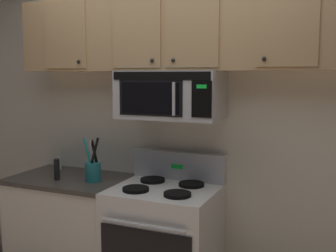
# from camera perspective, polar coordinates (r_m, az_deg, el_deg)

# --- Properties ---
(back_wall) EXTENTS (5.20, 0.10, 2.70)m
(back_wall) POSITION_cam_1_polar(r_m,az_deg,el_deg) (3.28, 2.08, 0.59)
(back_wall) COLOR silver
(back_wall) RESTS_ON ground_plane
(stove_range) EXTENTS (0.76, 0.69, 1.12)m
(stove_range) POSITION_cam_1_polar(r_m,az_deg,el_deg) (3.17, -0.49, -16.15)
(stove_range) COLOR white
(stove_range) RESTS_ON ground_plane
(over_range_microwave) EXTENTS (0.76, 0.43, 0.35)m
(over_range_microwave) POSITION_cam_1_polar(r_m,az_deg,el_deg) (3.03, 0.37, 4.34)
(over_range_microwave) COLOR #B7BABF
(upper_cabinets) EXTENTS (2.50, 0.36, 0.55)m
(upper_cabinets) POSITION_cam_1_polar(r_m,az_deg,el_deg) (3.07, 0.62, 12.79)
(upper_cabinets) COLOR tan
(counter_segment) EXTENTS (0.93, 0.65, 0.90)m
(counter_segment) POSITION_cam_1_polar(r_m,az_deg,el_deg) (3.58, -13.22, -13.85)
(counter_segment) COLOR white
(counter_segment) RESTS_ON ground_plane
(utensil_crock_teal) EXTENTS (0.12, 0.12, 0.35)m
(utensil_crock_teal) POSITION_cam_1_polar(r_m,az_deg,el_deg) (3.25, -10.38, -5.98)
(utensil_crock_teal) COLOR teal
(utensil_crock_teal) RESTS_ON counter_segment
(salt_shaker) EXTENTS (0.04, 0.04, 0.11)m
(salt_shaker) POSITION_cam_1_polar(r_m,az_deg,el_deg) (3.72, -14.88, -5.02)
(salt_shaker) COLOR white
(salt_shaker) RESTS_ON counter_segment
(pepper_mill) EXTENTS (0.04, 0.04, 0.17)m
(pepper_mill) POSITION_cam_1_polar(r_m,az_deg,el_deg) (3.36, -15.16, -5.84)
(pepper_mill) COLOR black
(pepper_mill) RESTS_ON counter_segment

